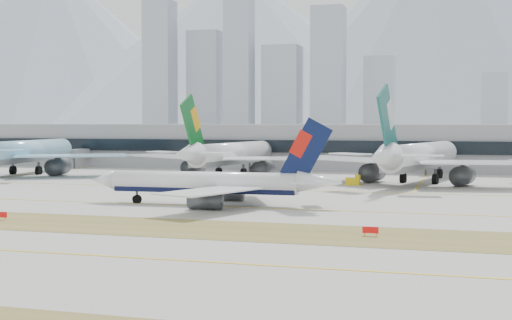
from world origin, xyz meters
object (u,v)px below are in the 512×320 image
(terminal, at_px, (339,146))
(widebody_eva, at_px, (229,155))
(widebody_korean, at_px, (24,153))
(widebody_cathay, at_px, (418,158))
(taxiing_airliner, at_px, (213,184))

(terminal, bearing_deg, widebody_eva, -115.55)
(widebody_korean, relative_size, terminal, 0.24)
(widebody_cathay, bearing_deg, widebody_korean, 103.41)
(taxiing_airliner, distance_m, widebody_korean, 100.03)
(widebody_korean, height_order, widebody_eva, widebody_korean)
(widebody_eva, relative_size, widebody_cathay, 0.97)
(taxiing_airliner, relative_size, terminal, 0.18)
(widebody_korean, bearing_deg, terminal, -61.67)
(taxiing_airliner, relative_size, widebody_cathay, 0.74)
(taxiing_airliner, distance_m, terminal, 117.93)
(widebody_eva, bearing_deg, taxiing_airliner, -157.61)
(taxiing_airliner, height_order, terminal, taxiing_airliner)
(taxiing_airliner, xyz_separation_m, terminal, (4.08, 117.80, 3.47))
(terminal, bearing_deg, widebody_cathay, -62.81)
(widebody_eva, distance_m, widebody_cathay, 54.46)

